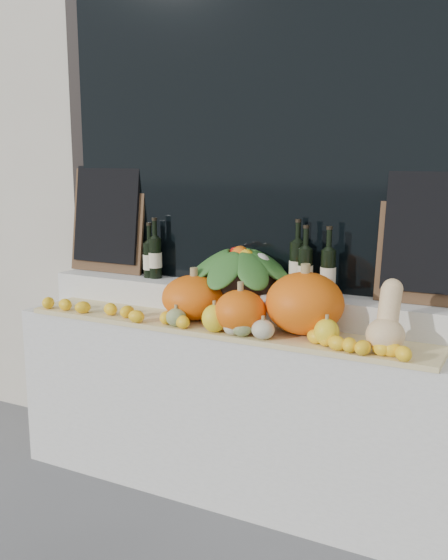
{
  "coord_description": "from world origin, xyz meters",
  "views": [
    {
      "loc": [
        1.37,
        -1.19,
        1.71
      ],
      "look_at": [
        0.0,
        1.45,
        1.12
      ],
      "focal_mm": 40.0,
      "sensor_mm": 36.0,
      "label": 1
    }
  ],
  "objects_px": {
    "pumpkin_right": "(305,303)",
    "wine_bottle_tall": "(297,266)",
    "pumpkin_left": "(194,297)",
    "produce_bowl": "(240,268)",
    "butternut_squash": "(387,323)"
  },
  "relations": [
    {
      "from": "wine_bottle_tall",
      "to": "produce_bowl",
      "type": "bearing_deg",
      "value": -170.72
    },
    {
      "from": "pumpkin_left",
      "to": "pumpkin_right",
      "type": "distance_m",
      "value": 0.58
    },
    {
      "from": "butternut_squash",
      "to": "wine_bottle_tall",
      "type": "bearing_deg",
      "value": 147.1
    },
    {
      "from": "butternut_squash",
      "to": "produce_bowl",
      "type": "bearing_deg",
      "value": 160.28
    },
    {
      "from": "butternut_squash",
      "to": "pumpkin_right",
      "type": "bearing_deg",
      "value": 167.38
    },
    {
      "from": "pumpkin_left",
      "to": "produce_bowl",
      "type": "height_order",
      "value": "produce_bowl"
    },
    {
      "from": "pumpkin_right",
      "to": "produce_bowl",
      "type": "distance_m",
      "value": 0.49
    },
    {
      "from": "butternut_squash",
      "to": "pumpkin_left",
      "type": "bearing_deg",
      "value": 174.99
    },
    {
      "from": "pumpkin_right",
      "to": "produce_bowl",
      "type": "height_order",
      "value": "produce_bowl"
    },
    {
      "from": "pumpkin_right",
      "to": "wine_bottle_tall",
      "type": "relative_size",
      "value": 0.99
    },
    {
      "from": "pumpkin_left",
      "to": "wine_bottle_tall",
      "type": "distance_m",
      "value": 0.54
    },
    {
      "from": "wine_bottle_tall",
      "to": "pumpkin_left",
      "type": "bearing_deg",
      "value": -149.92
    },
    {
      "from": "pumpkin_left",
      "to": "produce_bowl",
      "type": "xyz_separation_m",
      "value": [
        0.15,
        0.21,
        0.13
      ]
    },
    {
      "from": "pumpkin_right",
      "to": "wine_bottle_tall",
      "type": "distance_m",
      "value": 0.31
    },
    {
      "from": "wine_bottle_tall",
      "to": "pumpkin_right",
      "type": "bearing_deg",
      "value": -62.01
    }
  ]
}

